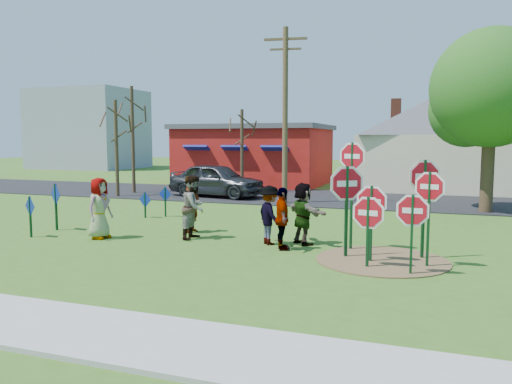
% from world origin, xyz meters
% --- Properties ---
extents(ground, '(120.00, 120.00, 0.00)m').
position_xyz_m(ground, '(0.00, 0.00, 0.00)').
color(ground, '#3C5F1B').
rests_on(ground, ground).
extents(sidewalk, '(22.00, 1.80, 0.08)m').
position_xyz_m(sidewalk, '(0.00, -7.20, 0.04)').
color(sidewalk, '#9E9E99').
rests_on(sidewalk, ground).
extents(road, '(120.00, 7.50, 0.04)m').
position_xyz_m(road, '(0.00, 11.50, 0.02)').
color(road, black).
rests_on(road, ground).
extents(dirt_patch, '(3.20, 3.20, 0.03)m').
position_xyz_m(dirt_patch, '(4.50, -1.00, 0.01)').
color(dirt_patch, brown).
rests_on(dirt_patch, ground).
extents(red_building, '(9.40, 7.69, 3.90)m').
position_xyz_m(red_building, '(-5.50, 17.99, 1.97)').
color(red_building, maroon).
rests_on(red_building, ground).
extents(cream_house, '(9.40, 9.40, 6.50)m').
position_xyz_m(cream_house, '(5.50, 18.00, 2.92)').
color(cream_house, beige).
rests_on(cream_house, ground).
extents(distant_building, '(10.00, 8.00, 8.00)m').
position_xyz_m(distant_building, '(-28.00, 30.00, 4.00)').
color(distant_building, '#8C939E').
rests_on(distant_building, ground).
extents(stop_sign_a, '(1.01, 0.22, 1.99)m').
position_xyz_m(stop_sign_a, '(4.24, -1.19, 1.33)').
color(stop_sign_a, '#0F391B').
rests_on(stop_sign_a, ground).
extents(stop_sign_b, '(0.96, 0.32, 3.00)m').
position_xyz_m(stop_sign_b, '(3.58, 0.00, 2.20)').
color(stop_sign_b, '#0F391B').
rests_on(stop_sign_b, ground).
extents(stop_sign_c, '(0.91, 0.25, 2.34)m').
position_xyz_m(stop_sign_c, '(5.54, -1.26, 1.63)').
color(stop_sign_c, '#0F391B').
rests_on(stop_sign_c, ground).
extents(stop_sign_d, '(0.99, 0.52, 2.60)m').
position_xyz_m(stop_sign_d, '(5.41, -0.43, 1.86)').
color(stop_sign_d, '#0F391B').
rests_on(stop_sign_d, ground).
extents(stop_sign_e, '(1.01, 0.19, 1.78)m').
position_xyz_m(stop_sign_e, '(4.23, -1.77, 1.17)').
color(stop_sign_e, '#0F391B').
rests_on(stop_sign_e, ground).
extents(stop_sign_f, '(0.96, 0.07, 1.90)m').
position_xyz_m(stop_sign_f, '(5.20, -2.07, 1.31)').
color(stop_sign_f, '#0F391B').
rests_on(stop_sign_f, ground).
extents(stop_sign_g, '(1.03, 0.63, 2.45)m').
position_xyz_m(stop_sign_g, '(3.60, -0.91, 1.67)').
color(stop_sign_g, '#0F391B').
rests_on(stop_sign_g, ground).
extents(blue_diamond_a, '(0.58, 0.26, 1.26)m').
position_xyz_m(blue_diamond_a, '(-5.80, -1.49, 0.78)').
color(blue_diamond_a, '#0F391B').
rests_on(blue_diamond_a, ground).
extents(blue_diamond_b, '(0.65, 0.34, 1.54)m').
position_xyz_m(blue_diamond_b, '(-5.91, -0.27, 0.96)').
color(blue_diamond_b, '#0F391B').
rests_on(blue_diamond_b, ground).
extents(blue_diamond_c, '(0.58, 0.14, 0.98)m').
position_xyz_m(blue_diamond_c, '(-4.59, 2.94, 0.59)').
color(blue_diamond_c, '#0F391B').
rests_on(blue_diamond_c, ground).
extents(blue_diamond_d, '(0.56, 0.07, 1.16)m').
position_xyz_m(blue_diamond_d, '(-3.98, 3.40, 0.72)').
color(blue_diamond_d, '#0F391B').
rests_on(blue_diamond_d, ground).
extents(person_a, '(0.65, 0.93, 1.82)m').
position_xyz_m(person_a, '(-3.71, -0.96, 0.91)').
color(person_a, navy).
rests_on(person_a, ground).
extents(person_b, '(0.44, 0.67, 1.81)m').
position_xyz_m(person_b, '(-1.57, 0.86, 0.90)').
color(person_b, '#246D55').
rests_on(person_b, ground).
extents(person_c, '(0.73, 0.93, 1.89)m').
position_xyz_m(person_c, '(-1.06, -0.02, 0.95)').
color(person_c, brown).
rests_on(person_c, ground).
extents(person_d, '(1.18, 1.20, 1.66)m').
position_xyz_m(person_d, '(1.33, -0.07, 0.83)').
color(person_d, '#2F2E33').
rests_on(person_d, ground).
extents(person_e, '(0.76, 1.07, 1.68)m').
position_xyz_m(person_e, '(1.86, -0.64, 0.84)').
color(person_e, '#4D2E61').
rests_on(person_e, ground).
extents(person_f, '(1.55, 1.47, 1.75)m').
position_xyz_m(person_f, '(2.19, 0.27, 0.87)').
color(person_f, '#22583A').
rests_on(person_f, ground).
extents(suv, '(5.27, 2.81, 1.70)m').
position_xyz_m(suv, '(-4.78, 10.02, 0.89)').
color(suv, '#313137').
rests_on(suv, road).
extents(utility_pole, '(1.94, 0.40, 7.95)m').
position_xyz_m(utility_pole, '(-0.80, 8.77, 4.18)').
color(utility_pole, '#4C3823').
rests_on(utility_pole, ground).
extents(leafy_tree, '(5.15, 4.70, 7.32)m').
position_xyz_m(leafy_tree, '(7.79, 8.65, 4.71)').
color(leafy_tree, '#382819').
rests_on(leafy_tree, ground).
extents(bare_tree_west, '(1.80, 1.80, 4.94)m').
position_xyz_m(bare_tree_west, '(-9.70, 8.53, 3.20)').
color(bare_tree_west, '#382819').
rests_on(bare_tree_west, ground).
extents(bare_tree_east, '(1.80, 1.80, 4.60)m').
position_xyz_m(bare_tree_east, '(-4.40, 12.66, 2.98)').
color(bare_tree_east, '#382819').
rests_on(bare_tree_east, ground).
extents(bare_tree_mid, '(1.80, 1.80, 5.81)m').
position_xyz_m(bare_tree_mid, '(-9.86, 10.27, 3.76)').
color(bare_tree_mid, '#382819').
rests_on(bare_tree_mid, ground).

